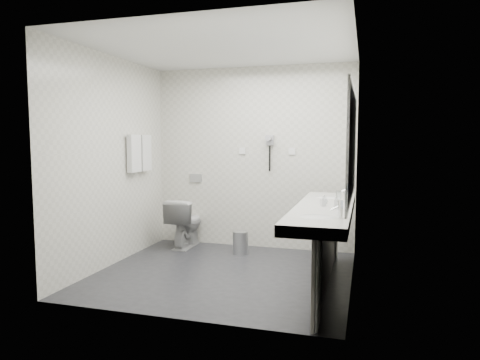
% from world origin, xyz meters
% --- Properties ---
extents(floor, '(2.80, 2.80, 0.00)m').
position_xyz_m(floor, '(0.00, 0.00, 0.00)').
color(floor, '#242429').
rests_on(floor, ground).
extents(ceiling, '(2.80, 2.80, 0.00)m').
position_xyz_m(ceiling, '(0.00, 0.00, 2.50)').
color(ceiling, silver).
rests_on(ceiling, wall_back).
extents(wall_back, '(2.80, 0.00, 2.80)m').
position_xyz_m(wall_back, '(0.00, 1.30, 1.25)').
color(wall_back, beige).
rests_on(wall_back, floor).
extents(wall_front, '(2.80, 0.00, 2.80)m').
position_xyz_m(wall_front, '(0.00, -1.30, 1.25)').
color(wall_front, beige).
rests_on(wall_front, floor).
extents(wall_left, '(0.00, 2.60, 2.60)m').
position_xyz_m(wall_left, '(-1.40, 0.00, 1.25)').
color(wall_left, beige).
rests_on(wall_left, floor).
extents(wall_right, '(0.00, 2.60, 2.60)m').
position_xyz_m(wall_right, '(1.40, 0.00, 1.25)').
color(wall_right, beige).
rests_on(wall_right, floor).
extents(vanity_counter, '(0.55, 2.20, 0.10)m').
position_xyz_m(vanity_counter, '(1.12, -0.20, 0.80)').
color(vanity_counter, silver).
rests_on(vanity_counter, floor).
extents(vanity_panel, '(0.03, 2.15, 0.75)m').
position_xyz_m(vanity_panel, '(1.15, -0.20, 0.38)').
color(vanity_panel, gray).
rests_on(vanity_panel, floor).
extents(vanity_post_near, '(0.06, 0.06, 0.75)m').
position_xyz_m(vanity_post_near, '(1.18, -1.24, 0.38)').
color(vanity_post_near, silver).
rests_on(vanity_post_near, floor).
extents(vanity_post_far, '(0.06, 0.06, 0.75)m').
position_xyz_m(vanity_post_far, '(1.18, 0.84, 0.38)').
color(vanity_post_far, silver).
rests_on(vanity_post_far, floor).
extents(mirror, '(0.02, 2.20, 1.05)m').
position_xyz_m(mirror, '(1.39, -0.20, 1.45)').
color(mirror, '#B2BCC6').
rests_on(mirror, wall_right).
extents(basin_near, '(0.40, 0.31, 0.05)m').
position_xyz_m(basin_near, '(1.12, -0.85, 0.83)').
color(basin_near, white).
rests_on(basin_near, vanity_counter).
extents(basin_far, '(0.40, 0.31, 0.05)m').
position_xyz_m(basin_far, '(1.12, 0.45, 0.83)').
color(basin_far, white).
rests_on(basin_far, vanity_counter).
extents(faucet_near, '(0.04, 0.04, 0.15)m').
position_xyz_m(faucet_near, '(1.32, -0.85, 0.92)').
color(faucet_near, silver).
rests_on(faucet_near, vanity_counter).
extents(faucet_far, '(0.04, 0.04, 0.15)m').
position_xyz_m(faucet_far, '(1.32, 0.45, 0.92)').
color(faucet_far, silver).
rests_on(faucet_far, vanity_counter).
extents(soap_bottle_a, '(0.07, 0.07, 0.10)m').
position_xyz_m(soap_bottle_a, '(1.12, -0.23, 0.90)').
color(soap_bottle_a, white).
rests_on(soap_bottle_a, vanity_counter).
extents(soap_bottle_b, '(0.10, 0.10, 0.09)m').
position_xyz_m(soap_bottle_b, '(1.12, -0.07, 0.90)').
color(soap_bottle_b, white).
rests_on(soap_bottle_b, vanity_counter).
extents(soap_bottle_c, '(0.04, 0.04, 0.10)m').
position_xyz_m(soap_bottle_c, '(1.24, -0.26, 0.90)').
color(soap_bottle_c, white).
rests_on(soap_bottle_c, vanity_counter).
extents(glass_left, '(0.06, 0.06, 0.11)m').
position_xyz_m(glass_left, '(1.34, 0.06, 0.90)').
color(glass_left, silver).
rests_on(glass_left, vanity_counter).
extents(glass_right, '(0.08, 0.08, 0.11)m').
position_xyz_m(glass_right, '(1.24, 0.15, 0.90)').
color(glass_right, silver).
rests_on(glass_right, vanity_counter).
extents(toilet, '(0.38, 0.68, 0.68)m').
position_xyz_m(toilet, '(-0.90, 1.01, 0.34)').
color(toilet, white).
rests_on(toilet, floor).
extents(flush_plate, '(0.18, 0.02, 0.12)m').
position_xyz_m(flush_plate, '(-0.85, 1.29, 0.95)').
color(flush_plate, '#B2B5BA').
rests_on(flush_plate, wall_back).
extents(pedal_bin, '(0.22, 0.22, 0.29)m').
position_xyz_m(pedal_bin, '(-0.05, 0.85, 0.14)').
color(pedal_bin, '#B2B5BA').
rests_on(pedal_bin, floor).
extents(bin_lid, '(0.20, 0.20, 0.02)m').
position_xyz_m(bin_lid, '(-0.05, 0.85, 0.29)').
color(bin_lid, '#B2B5BA').
rests_on(bin_lid, pedal_bin).
extents(towel_rail, '(0.02, 0.62, 0.02)m').
position_xyz_m(towel_rail, '(-1.35, 0.55, 1.55)').
color(towel_rail, silver).
rests_on(towel_rail, wall_left).
extents(towel_near, '(0.07, 0.24, 0.48)m').
position_xyz_m(towel_near, '(-1.34, 0.41, 1.33)').
color(towel_near, silver).
rests_on(towel_near, towel_rail).
extents(towel_far, '(0.07, 0.24, 0.48)m').
position_xyz_m(towel_far, '(-1.34, 0.69, 1.33)').
color(towel_far, silver).
rests_on(towel_far, towel_rail).
extents(dryer_cradle, '(0.10, 0.04, 0.14)m').
position_xyz_m(dryer_cradle, '(0.25, 1.27, 1.50)').
color(dryer_cradle, '#9D9CA1').
rests_on(dryer_cradle, wall_back).
extents(dryer_barrel, '(0.08, 0.14, 0.08)m').
position_xyz_m(dryer_barrel, '(0.25, 1.20, 1.53)').
color(dryer_barrel, '#9D9CA1').
rests_on(dryer_barrel, dryer_cradle).
extents(dryer_cord, '(0.02, 0.02, 0.35)m').
position_xyz_m(dryer_cord, '(0.25, 1.26, 1.25)').
color(dryer_cord, black).
rests_on(dryer_cord, dryer_cradle).
extents(switch_plate_a, '(0.09, 0.02, 0.09)m').
position_xyz_m(switch_plate_a, '(-0.15, 1.29, 1.35)').
color(switch_plate_a, white).
rests_on(switch_plate_a, wall_back).
extents(switch_plate_b, '(0.09, 0.02, 0.09)m').
position_xyz_m(switch_plate_b, '(0.55, 1.29, 1.35)').
color(switch_plate_b, white).
rests_on(switch_plate_b, wall_back).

